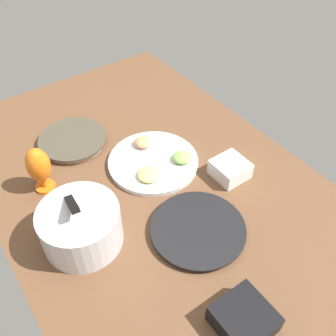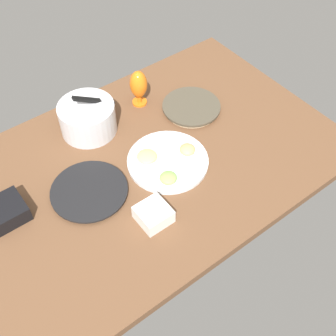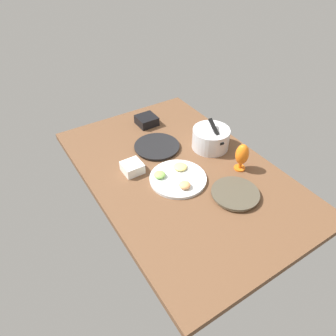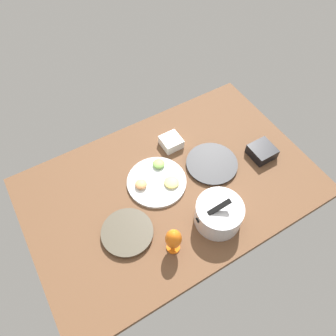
{
  "view_description": "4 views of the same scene",
  "coord_description": "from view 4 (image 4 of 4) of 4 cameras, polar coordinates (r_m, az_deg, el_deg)",
  "views": [
    {
      "loc": [
        -78.53,
        47.98,
        97.21
      ],
      "look_at": [
        -2.35,
        -6.36,
        4.26
      ],
      "focal_mm": 40.12,
      "sensor_mm": 36.0,
      "label": 1
    },
    {
      "loc": [
        -64.7,
        -99.72,
        135.6
      ],
      "look_at": [
        2.41,
        -11.02,
        4.26
      ],
      "focal_mm": 46.77,
      "sensor_mm": 36.0,
      "label": 2
    },
    {
      "loc": [
        117.03,
        -83.15,
        121.46
      ],
      "look_at": [
        -1.5,
        -7.74,
        4.26
      ],
      "focal_mm": 33.14,
      "sensor_mm": 36.0,
      "label": 3
    },
    {
      "loc": [
        50.83,
        81.54,
        154.99
      ],
      "look_at": [
        -2.79,
        -8.57,
        4.26
      ],
      "focal_mm": 34.81,
      "sensor_mm": 36.0,
      "label": 4
    }
  ],
  "objects": [
    {
      "name": "fruit_platter",
      "position": [
        1.82,
        -1.97,
        -2.28
      ],
      "size": [
        33.34,
        33.34,
        5.11
      ],
      "color": "silver",
      "rests_on": "ground_plane"
    },
    {
      "name": "mixing_bowl",
      "position": [
        1.67,
        8.87,
        -7.87
      ],
      "size": [
        25.17,
        24.13,
        19.57
      ],
      "color": "silver",
      "rests_on": "ground_plane"
    },
    {
      "name": "dinner_plate_right",
      "position": [
        1.69,
        -7.13,
        -11.14
      ],
      "size": [
        26.55,
        26.55,
        2.69
      ],
      "color": "beige",
      "rests_on": "ground_plane"
    },
    {
      "name": "square_bowl_black",
      "position": [
        1.99,
        16.15,
        2.86
      ],
      "size": [
        13.73,
        13.73,
        6.4
      ],
      "color": "black",
      "rests_on": "ground_plane"
    },
    {
      "name": "ground_plane",
      "position": [
        1.84,
        0.62,
        -3.36
      ],
      "size": [
        160.0,
        104.0,
        4.0
      ],
      "primitive_type": "cube",
      "color": "brown"
    },
    {
      "name": "dinner_plate_left",
      "position": [
        1.91,
        7.75,
        0.65
      ],
      "size": [
        29.99,
        29.99,
        2.06
      ],
      "color": "#4C4C51",
      "rests_on": "ground_plane"
    },
    {
      "name": "hurricane_glass_orange",
      "position": [
        1.57,
        0.97,
        -12.4
      ],
      "size": [
        7.98,
        7.98,
        17.72
      ],
      "color": "orange",
      "rests_on": "ground_plane"
    },
    {
      "name": "square_bowl_white",
      "position": [
        1.96,
        0.55,
        4.63
      ],
      "size": [
        11.51,
        11.51,
        6.1
      ],
      "color": "white",
      "rests_on": "ground_plane"
    }
  ]
}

